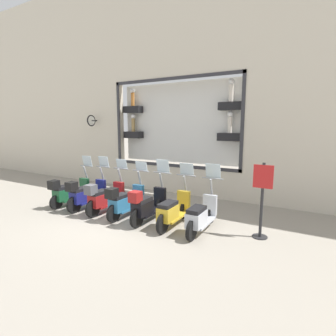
{
  "coord_description": "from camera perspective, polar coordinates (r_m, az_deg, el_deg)",
  "views": [
    {
      "loc": [
        -5.62,
        -4.86,
        2.68
      ],
      "look_at": [
        1.72,
        -0.73,
        1.3
      ],
      "focal_mm": 28.0,
      "sensor_mm": 36.0,
      "label": 1
    }
  ],
  "objects": [
    {
      "name": "scooter_navy_5",
      "position": [
        8.89,
        -17.48,
        -5.49
      ],
      "size": [
        1.81,
        0.6,
        1.63
      ],
      "color": "black",
      "rests_on": "ground_plane"
    },
    {
      "name": "scooter_silver_0",
      "position": [
        6.74,
        7.15,
        -10.28
      ],
      "size": [
        1.8,
        0.61,
        1.65
      ],
      "color": "black",
      "rests_on": "ground_plane"
    },
    {
      "name": "scooter_black_2",
      "position": [
        7.39,
        -4.58,
        -8.05
      ],
      "size": [
        1.81,
        0.6,
        1.67
      ],
      "color": "black",
      "rests_on": "ground_plane"
    },
    {
      "name": "shop_sign_post",
      "position": [
        6.6,
        19.78,
        -6.08
      ],
      "size": [
        0.36,
        0.45,
        1.83
      ],
      "color": "#232326",
      "rests_on": "ground_plane"
    },
    {
      "name": "ground_plane",
      "position": [
        7.9,
        -10.99,
        -10.74
      ],
      "size": [
        120.0,
        120.0,
        0.0
      ],
      "primitive_type": "plane",
      "color": "gray"
    },
    {
      "name": "scooter_red_4",
      "position": [
        8.34,
        -13.72,
        -6.29
      ],
      "size": [
        1.81,
        0.6,
        1.58
      ],
      "color": "black",
      "rests_on": "ground_plane"
    },
    {
      "name": "scooter_yellow_1",
      "position": [
        7.06,
        1.11,
        -9.26
      ],
      "size": [
        1.8,
        0.6,
        1.61
      ],
      "color": "black",
      "rests_on": "ground_plane"
    },
    {
      "name": "building_facade",
      "position": [
        10.58,
        1.64,
        19.14
      ],
      "size": [
        1.17,
        36.0,
        8.81
      ],
      "color": "beige",
      "rests_on": "ground_plane"
    },
    {
      "name": "scooter_green_6",
      "position": [
        9.47,
        -20.83,
        -4.9
      ],
      "size": [
        1.79,
        0.61,
        1.6
      ],
      "color": "black",
      "rests_on": "ground_plane"
    },
    {
      "name": "scooter_teal_3",
      "position": [
        7.84,
        -9.45,
        -7.19
      ],
      "size": [
        1.8,
        0.61,
        1.55
      ],
      "color": "black",
      "rests_on": "ground_plane"
    }
  ]
}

